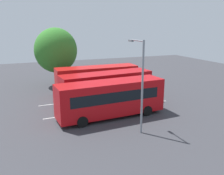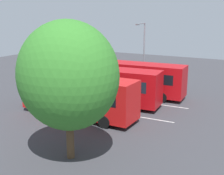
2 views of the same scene
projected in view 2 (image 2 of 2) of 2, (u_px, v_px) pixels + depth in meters
ground_plane at (110, 104)px, 27.14m from camera, size 66.51×66.51×0.00m
bus_far_left at (135, 78)px, 29.65m from camera, size 9.95×3.07×3.29m
bus_center_left at (106, 85)px, 26.86m from camera, size 10.00×3.38×3.29m
bus_center_right at (78, 95)px, 23.57m from camera, size 9.83×2.66×3.29m
pedestrian at (25, 91)px, 28.03m from camera, size 0.37×0.37×1.61m
street_lamp at (143, 50)px, 32.75m from camera, size 0.22×2.36×7.12m
depot_tree at (68, 76)px, 15.96m from camera, size 5.69×5.12×7.80m
lane_stripe_outer_left at (120, 99)px, 28.80m from camera, size 13.28×0.69×0.01m
lane_stripe_inner_left at (98, 110)px, 25.48m from camera, size 13.28×0.69×0.01m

